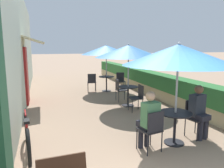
{
  "coord_description": "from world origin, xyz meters",
  "views": [
    {
      "loc": [
        -1.88,
        -2.24,
        2.13
      ],
      "look_at": [
        0.15,
        3.92,
        1.0
      ],
      "focal_mm": 35.0,
      "sensor_mm": 36.0,
      "label": 1
    }
  ],
  "objects_px": {
    "cafe_chair_near_right": "(152,128)",
    "patio_table_near": "(175,122)",
    "coffee_cup_far": "(106,75)",
    "cafe_chair_far_right": "(121,80)",
    "patio_table_mid": "(128,92)",
    "patio_table_far": "(106,81)",
    "cafe_chair_near_left": "(194,115)",
    "patio_umbrella_mid": "(129,51)",
    "seated_patron_near_right": "(149,118)",
    "cafe_chair_mid_right": "(138,96)",
    "seated_patron_near_left": "(199,109)",
    "patio_umbrella_far": "(106,50)",
    "bicycle_leaning": "(27,136)",
    "patio_umbrella_near": "(178,55)",
    "cafe_chair_mid_left": "(120,88)",
    "cafe_chair_far_left": "(92,81)"
  },
  "relations": [
    {
      "from": "patio_table_mid",
      "to": "coffee_cup_far",
      "type": "relative_size",
      "value": 8.04
    },
    {
      "from": "patio_table_mid",
      "to": "patio_table_far",
      "type": "xyz_separation_m",
      "value": [
        0.01,
        2.73,
        0.0
      ]
    },
    {
      "from": "seated_patron_near_right",
      "to": "patio_table_mid",
      "type": "relative_size",
      "value": 1.73
    },
    {
      "from": "cafe_chair_near_left",
      "to": "cafe_chair_near_right",
      "type": "height_order",
      "value": "same"
    },
    {
      "from": "seated_patron_near_right",
      "to": "patio_umbrella_mid",
      "type": "xyz_separation_m",
      "value": [
        0.9,
        3.28,
        1.27
      ]
    },
    {
      "from": "cafe_chair_near_left",
      "to": "patio_umbrella_mid",
      "type": "distance_m",
      "value": 3.34
    },
    {
      "from": "patio_table_near",
      "to": "seated_patron_near_left",
      "type": "xyz_separation_m",
      "value": [
        0.7,
        0.1,
        0.19
      ]
    },
    {
      "from": "patio_table_near",
      "to": "cafe_chair_far_left",
      "type": "bearing_deg",
      "value": 94.66
    },
    {
      "from": "cafe_chair_near_right",
      "to": "coffee_cup_far",
      "type": "xyz_separation_m",
      "value": [
        0.9,
        6.2,
        0.24
      ]
    },
    {
      "from": "cafe_chair_near_right",
      "to": "cafe_chair_mid_right",
      "type": "xyz_separation_m",
      "value": [
        0.93,
        2.69,
        0.0
      ]
    },
    {
      "from": "seated_patron_near_right",
      "to": "bicycle_leaning",
      "type": "xyz_separation_m",
      "value": [
        -2.36,
        0.62,
        -0.32
      ]
    },
    {
      "from": "cafe_chair_near_right",
      "to": "coffee_cup_far",
      "type": "distance_m",
      "value": 6.27
    },
    {
      "from": "cafe_chair_far_left",
      "to": "seated_patron_near_right",
      "type": "bearing_deg",
      "value": -82.34
    },
    {
      "from": "cafe_chair_near_right",
      "to": "cafe_chair_far_right",
      "type": "bearing_deg",
      "value": 64.57
    },
    {
      "from": "patio_table_far",
      "to": "cafe_chair_mid_right",
      "type": "bearing_deg",
      "value": -89.37
    },
    {
      "from": "bicycle_leaning",
      "to": "coffee_cup_far",
      "type": "bearing_deg",
      "value": 53.89
    },
    {
      "from": "patio_table_near",
      "to": "cafe_chair_near_left",
      "type": "xyz_separation_m",
      "value": [
        0.68,
        0.21,
        0.02
      ]
    },
    {
      "from": "seated_patron_near_left",
      "to": "patio_table_mid",
      "type": "height_order",
      "value": "seated_patron_near_left"
    },
    {
      "from": "patio_umbrella_far",
      "to": "cafe_chair_far_left",
      "type": "bearing_deg",
      "value": 176.58
    },
    {
      "from": "cafe_chair_mid_right",
      "to": "coffee_cup_far",
      "type": "xyz_separation_m",
      "value": [
        -0.03,
        3.51,
        0.24
      ]
    },
    {
      "from": "cafe_chair_near_right",
      "to": "cafe_chair_far_right",
      "type": "relative_size",
      "value": 1.0
    },
    {
      "from": "patio_table_near",
      "to": "seated_patron_near_left",
      "type": "distance_m",
      "value": 0.73
    },
    {
      "from": "cafe_chair_near_right",
      "to": "patio_table_near",
      "type": "bearing_deg",
      "value": 6.22
    },
    {
      "from": "cafe_chair_near_left",
      "to": "seated_patron_near_left",
      "type": "distance_m",
      "value": 0.2
    },
    {
      "from": "cafe_chair_mid_left",
      "to": "patio_table_far",
      "type": "height_order",
      "value": "cafe_chair_mid_left"
    },
    {
      "from": "cafe_chair_mid_right",
      "to": "cafe_chair_near_right",
      "type": "bearing_deg",
      "value": 162.91
    },
    {
      "from": "patio_umbrella_near",
      "to": "patio_umbrella_mid",
      "type": "distance_m",
      "value": 3.2
    },
    {
      "from": "cafe_chair_far_right",
      "to": "seated_patron_near_right",
      "type": "bearing_deg",
      "value": 84.48
    },
    {
      "from": "cafe_chair_far_left",
      "to": "bicycle_leaning",
      "type": "relative_size",
      "value": 0.5
    },
    {
      "from": "cafe_chair_near_right",
      "to": "patio_umbrella_mid",
      "type": "xyz_separation_m",
      "value": [
        0.88,
        3.39,
        1.44
      ]
    },
    {
      "from": "cafe_chair_near_left",
      "to": "cafe_chair_mid_left",
      "type": "height_order",
      "value": "same"
    },
    {
      "from": "patio_table_mid",
      "to": "patio_umbrella_far",
      "type": "xyz_separation_m",
      "value": [
        0.01,
        2.73,
        1.45
      ]
    },
    {
      "from": "patio_table_near",
      "to": "cafe_chair_far_right",
      "type": "bearing_deg",
      "value": 81.08
    },
    {
      "from": "seated_patron_near_left",
      "to": "patio_umbrella_far",
      "type": "relative_size",
      "value": 0.53
    },
    {
      "from": "cafe_chair_far_right",
      "to": "cafe_chair_near_left",
      "type": "bearing_deg",
      "value": 97.14
    },
    {
      "from": "seated_patron_near_right",
      "to": "cafe_chair_mid_right",
      "type": "relative_size",
      "value": 1.44
    },
    {
      "from": "patio_umbrella_far",
      "to": "seated_patron_near_right",
      "type": "bearing_deg",
      "value": -98.64
    },
    {
      "from": "coffee_cup_far",
      "to": "patio_table_mid",
      "type": "bearing_deg",
      "value": -90.36
    },
    {
      "from": "cafe_chair_near_left",
      "to": "patio_umbrella_mid",
      "type": "relative_size",
      "value": 0.37
    },
    {
      "from": "bicycle_leaning",
      "to": "cafe_chair_near_right",
      "type": "bearing_deg",
      "value": -22.32
    },
    {
      "from": "patio_umbrella_mid",
      "to": "patio_umbrella_near",
      "type": "bearing_deg",
      "value": -93.66
    },
    {
      "from": "cafe_chair_near_left",
      "to": "seated_patron_near_left",
      "type": "height_order",
      "value": "seated_patron_near_left"
    },
    {
      "from": "cafe_chair_mid_right",
      "to": "patio_umbrella_far",
      "type": "height_order",
      "value": "patio_umbrella_far"
    },
    {
      "from": "seated_patron_near_left",
      "to": "cafe_chair_mid_left",
      "type": "relative_size",
      "value": 1.44
    },
    {
      "from": "patio_table_mid",
      "to": "cafe_chair_far_left",
      "type": "height_order",
      "value": "cafe_chair_far_left"
    },
    {
      "from": "cafe_chair_far_right",
      "to": "patio_umbrella_far",
      "type": "bearing_deg",
      "value": 6.22
    },
    {
      "from": "seated_patron_near_left",
      "to": "cafe_chair_far_right",
      "type": "relative_size",
      "value": 1.44
    },
    {
      "from": "cafe_chair_far_right",
      "to": "bicycle_leaning",
      "type": "height_order",
      "value": "cafe_chair_far_right"
    },
    {
      "from": "cafe_chair_near_left",
      "to": "seated_patron_near_right",
      "type": "xyz_separation_m",
      "value": [
        -1.37,
        -0.3,
        0.17
      ]
    },
    {
      "from": "patio_umbrella_near",
      "to": "patio_table_mid",
      "type": "distance_m",
      "value": 3.51
    }
  ]
}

